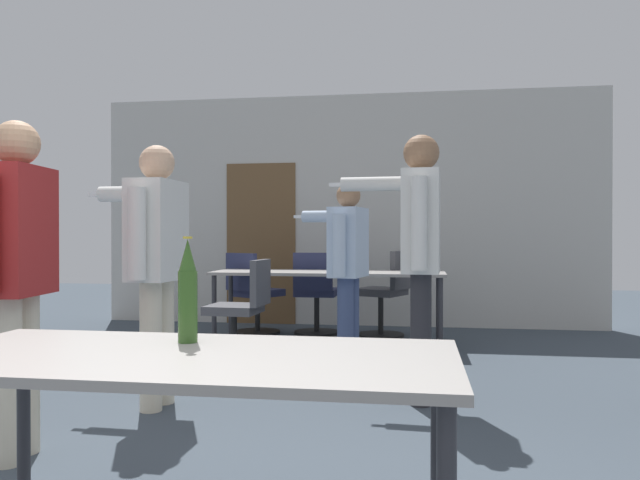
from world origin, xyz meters
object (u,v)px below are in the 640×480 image
at_px(office_chair_far_left, 242,312).
at_px(beer_bottle, 188,293).
at_px(person_right_polo, 419,240).
at_px(office_chair_mid_tucked, 316,296).
at_px(person_left_plaid, 14,255).
at_px(office_chair_far_right, 253,296).
at_px(drink_cup, 342,268).
at_px(person_center_tall, 347,257).
at_px(office_chair_side_rolled, 387,296).
at_px(person_far_watching, 155,250).

distance_m(office_chair_far_left, beer_bottle, 3.63).
relative_size(person_right_polo, office_chair_mid_tucked, 1.93).
bearing_deg(person_right_polo, person_left_plaid, 127.88).
distance_m(person_left_plaid, office_chair_far_right, 4.08).
distance_m(person_left_plaid, drink_cup, 3.54).
distance_m(person_center_tall, drink_cup, 0.78).
bearing_deg(office_chair_side_rolled, person_center_tall, -164.87).
relative_size(office_chair_side_rolled, office_chair_mid_tucked, 1.02).
xyz_separation_m(office_chair_mid_tucked, beer_bottle, (0.34, -4.90, 0.49)).
relative_size(person_right_polo, office_chair_far_left, 2.00).
bearing_deg(office_chair_mid_tucked, office_chair_far_right, -174.25).
bearing_deg(office_chair_mid_tucked, office_chair_far_left, -108.22).
height_order(office_chair_side_rolled, office_chair_far_right, office_chair_side_rolled).
height_order(person_far_watching, drink_cup, person_far_watching).
bearing_deg(person_center_tall, person_far_watching, 153.85).
xyz_separation_m(person_center_tall, office_chair_far_right, (-1.25, 1.49, -0.51)).
bearing_deg(person_left_plaid, person_far_watching, -24.10).
relative_size(office_chair_far_right, office_chair_mid_tucked, 0.99).
distance_m(person_far_watching, drink_cup, 2.49).
xyz_separation_m(person_right_polo, person_far_watching, (-1.72, -0.39, -0.07)).
distance_m(person_far_watching, office_chair_mid_tucked, 3.19).
height_order(office_chair_far_right, beer_bottle, beer_bottle).
bearing_deg(beer_bottle, office_chair_far_left, 103.06).
relative_size(person_left_plaid, office_chair_mid_tucked, 1.83).
distance_m(person_right_polo, office_chair_side_rolled, 2.77).
relative_size(person_left_plaid, drink_cup, 19.74).
height_order(person_right_polo, office_chair_mid_tucked, person_right_polo).
height_order(office_chair_mid_tucked, beer_bottle, beer_bottle).
bearing_deg(beer_bottle, person_center_tall, 86.82).
height_order(office_chair_far_left, drink_cup, office_chair_far_left).
xyz_separation_m(office_chair_far_left, beer_bottle, (0.81, -3.50, 0.52)).
bearing_deg(office_chair_far_left, person_right_polo, -125.28).
xyz_separation_m(person_right_polo, drink_cup, (-0.75, 1.89, -0.30)).
bearing_deg(beer_bottle, person_far_watching, 116.79).
bearing_deg(office_chair_side_rolled, beer_bottle, -160.07).
relative_size(office_chair_mid_tucked, drink_cup, 10.81).
bearing_deg(office_chair_mid_tucked, person_center_tall, -70.84).
bearing_deg(office_chair_far_right, person_center_tall, -20.02).
xyz_separation_m(person_left_plaid, beer_bottle, (1.22, -0.80, -0.10)).
bearing_deg(office_chair_side_rolled, drink_cup, 177.71).
distance_m(person_left_plaid, office_chair_mid_tucked, 4.23).
distance_m(person_left_plaid, beer_bottle, 1.46).
bearing_deg(office_chair_far_left, office_chair_side_rolled, -39.36).
bearing_deg(person_right_polo, person_center_tall, 31.70).
distance_m(person_far_watching, beer_bottle, 2.03).
xyz_separation_m(person_far_watching, drink_cup, (0.97, 2.28, -0.23)).
relative_size(office_chair_side_rolled, drink_cup, 11.07).
distance_m(office_chair_mid_tucked, beer_bottle, 4.93).
bearing_deg(person_left_plaid, office_chair_far_right, -9.42).
xyz_separation_m(person_right_polo, beer_bottle, (-0.80, -2.20, -0.17)).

